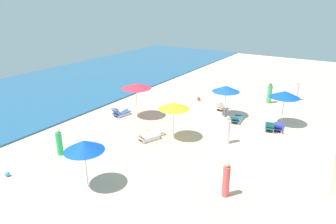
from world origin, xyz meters
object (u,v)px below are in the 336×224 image
at_px(lounge_chair_4_0, 119,110).
at_px(lounge_chair_3_1, 222,107).
at_px(lounge_chair_1_1, 278,127).
at_px(beachgoer_1, 227,131).
at_px(lounge_chair_0_0, 147,136).
at_px(umbrella_4, 136,86).
at_px(umbrella_2, 84,146).
at_px(beachgoer_3, 226,180).
at_px(beachgoer_4, 297,92).
at_px(umbrella_1, 285,94).
at_px(beachgoer_0, 59,143).
at_px(umbrella_0, 174,106).
at_px(umbrella_3, 226,89).
at_px(beach_ball_0, 199,99).
at_px(lounge_chair_4_1, 121,113).
at_px(lounge_chair_3_0, 237,119).
at_px(lounge_chair_0_1, 154,132).
at_px(beach_ball_1, 7,174).
at_px(lounge_chair_1_0, 270,126).
at_px(beachgoer_2, 269,94).

bearing_deg(lounge_chair_4_0, lounge_chair_3_1, -149.24).
relative_size(lounge_chair_1_1, beachgoer_1, 0.92).
xyz_separation_m(lounge_chair_0_0, umbrella_4, (2.80, 2.92, 2.09)).
relative_size(umbrella_2, umbrella_4, 0.93).
xyz_separation_m(umbrella_2, umbrella_4, (8.31, 3.53, 0.25)).
distance_m(umbrella_4, beachgoer_3, 10.82).
bearing_deg(beachgoer_4, beachgoer_3, -156.58).
distance_m(umbrella_1, beachgoer_0, 14.46).
distance_m(umbrella_0, beachgoer_3, 6.44).
bearing_deg(beachgoer_3, umbrella_4, -31.71).
bearing_deg(lounge_chair_4_0, umbrella_2, 114.96).
xyz_separation_m(umbrella_3, beachgoer_1, (-4.11, -1.86, -1.30)).
bearing_deg(lounge_chair_4_0, beach_ball_0, -127.44).
xyz_separation_m(lounge_chair_3_1, beachgoer_4, (5.74, -4.31, 0.47)).
xyz_separation_m(umbrella_0, lounge_chair_4_1, (1.30, 5.33, -1.93)).
bearing_deg(umbrella_2, umbrella_3, -8.51).
relative_size(beachgoer_3, beach_ball_0, 5.35).
bearing_deg(beach_ball_0, lounge_chair_3_0, -123.11).
xyz_separation_m(lounge_chair_0_1, umbrella_4, (2.10, 2.91, 2.10)).
xyz_separation_m(umbrella_0, beach_ball_0, (7.65, 2.16, -2.00)).
relative_size(umbrella_0, beachgoer_0, 1.54).
height_order(umbrella_1, beach_ball_1, umbrella_1).
relative_size(lounge_chair_1_1, umbrella_2, 0.68).
xyz_separation_m(lounge_chair_0_1, lounge_chair_1_0, (4.80, -5.97, 0.03)).
xyz_separation_m(lounge_chair_1_1, beachgoer_0, (-9.89, 9.37, 0.45)).
relative_size(lounge_chair_1_0, umbrella_2, 0.59).
bearing_deg(lounge_chair_3_1, beachgoer_0, 67.22).
xyz_separation_m(umbrella_2, lounge_chair_3_1, (12.97, -1.10, -1.84)).
xyz_separation_m(lounge_chair_3_0, umbrella_4, (-3.00, 6.47, 2.13)).
bearing_deg(umbrella_4, lounge_chair_4_1, 110.40).
relative_size(umbrella_2, umbrella_3, 1.01).
bearing_deg(lounge_chair_0_0, umbrella_1, -111.02).
relative_size(umbrella_1, lounge_chair_1_0, 1.74).
height_order(lounge_chair_4_0, lounge_chair_4_1, lounge_chair_4_0).
bearing_deg(lounge_chair_4_0, umbrella_3, -158.81).
relative_size(umbrella_3, beachgoer_4, 1.48).
distance_m(lounge_chair_1_0, beach_ball_1, 15.58).
bearing_deg(umbrella_2, beachgoer_3, -63.99).
relative_size(lounge_chair_3_1, beachgoer_3, 0.76).
height_order(lounge_chair_0_1, beach_ball_1, lounge_chair_0_1).
height_order(lounge_chair_3_0, beach_ball_1, lounge_chair_3_0).
relative_size(lounge_chair_0_0, lounge_chair_3_0, 1.06).
bearing_deg(lounge_chair_0_0, lounge_chair_1_0, -115.77).
bearing_deg(beachgoer_0, umbrella_1, 107.62).
xyz_separation_m(lounge_chair_3_0, beachgoer_2, (5.43, -0.73, 0.56)).
relative_size(umbrella_1, umbrella_4, 0.95).
relative_size(lounge_chair_3_0, beachgoer_0, 1.02).
distance_m(umbrella_2, beachgoer_0, 4.15).
distance_m(umbrella_1, beachgoer_1, 5.28).
bearing_deg(beachgoer_0, beachgoer_1, 98.98).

